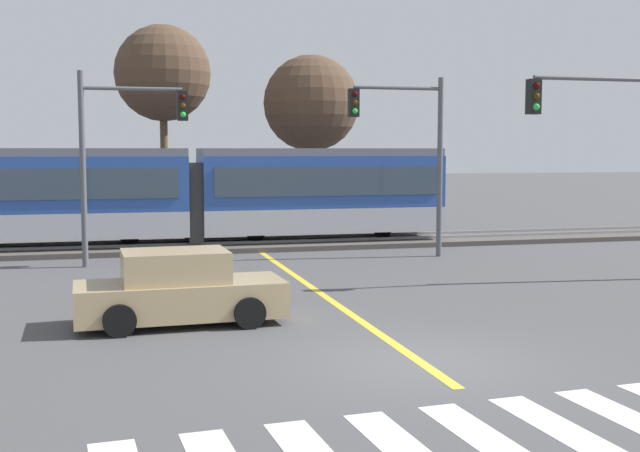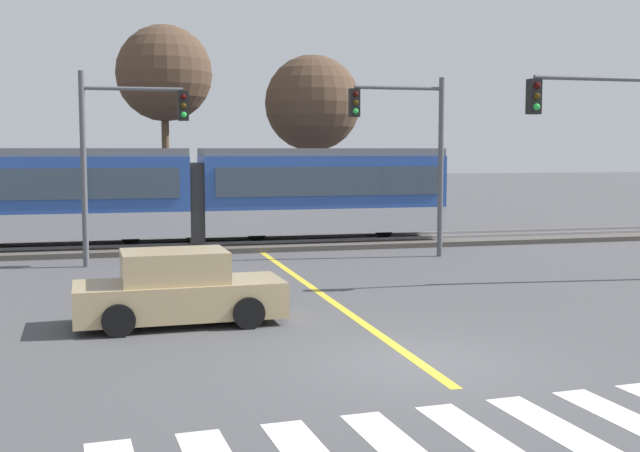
% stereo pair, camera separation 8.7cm
% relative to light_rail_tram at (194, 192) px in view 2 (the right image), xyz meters
% --- Properties ---
extents(ground_plane, '(200.00, 200.00, 0.00)m').
position_rel_light_rail_tram_xyz_m(ground_plane, '(2.14, -16.77, -2.05)').
color(ground_plane, '#474749').
extents(track_bed, '(120.00, 4.00, 0.18)m').
position_rel_light_rail_tram_xyz_m(track_bed, '(2.14, 0.01, -1.96)').
color(track_bed, '#4C4742').
rests_on(track_bed, ground).
extents(rail_near, '(120.00, 0.08, 0.10)m').
position_rel_light_rail_tram_xyz_m(rail_near, '(2.14, -0.71, -1.82)').
color(rail_near, '#939399').
rests_on(rail_near, track_bed).
extents(rail_far, '(120.00, 0.08, 0.10)m').
position_rel_light_rail_tram_xyz_m(rail_far, '(2.14, 0.73, -1.82)').
color(rail_far, '#939399').
rests_on(rail_far, track_bed).
extents(light_rail_tram, '(18.50, 2.64, 3.43)m').
position_rel_light_rail_tram_xyz_m(light_rail_tram, '(0.00, 0.00, 0.00)').
color(light_rail_tram, '#B7BAC1').
rests_on(light_rail_tram, track_bed).
extents(crosswalk_stripe_3, '(0.75, 2.83, 0.01)m').
position_rel_light_rail_tram_xyz_m(crosswalk_stripe_3, '(0.50, -20.45, -2.04)').
color(crosswalk_stripe_3, silver).
rests_on(crosswalk_stripe_3, ground).
extents(crosswalk_stripe_4, '(0.75, 2.83, 0.01)m').
position_rel_light_rail_tram_xyz_m(crosswalk_stripe_4, '(1.60, -20.38, -2.04)').
color(crosswalk_stripe_4, silver).
rests_on(crosswalk_stripe_4, ground).
extents(crosswalk_stripe_5, '(0.75, 2.83, 0.01)m').
position_rel_light_rail_tram_xyz_m(crosswalk_stripe_5, '(2.69, -20.30, -2.04)').
color(crosswalk_stripe_5, silver).
rests_on(crosswalk_stripe_5, ground).
extents(crosswalk_stripe_6, '(0.75, 2.83, 0.01)m').
position_rel_light_rail_tram_xyz_m(crosswalk_stripe_6, '(3.79, -20.23, -2.04)').
color(crosswalk_stripe_6, silver).
rests_on(crosswalk_stripe_6, ground).
extents(lane_centre_line, '(0.20, 16.34, 0.01)m').
position_rel_light_rail_tram_xyz_m(lane_centre_line, '(2.14, -10.17, -2.05)').
color(lane_centre_line, gold).
rests_on(lane_centre_line, ground).
extents(sedan_crossing, '(4.26, 2.04, 1.52)m').
position_rel_light_rail_tram_xyz_m(sedan_crossing, '(-1.52, -12.74, -1.35)').
color(sedan_crossing, tan).
rests_on(sedan_crossing, ground).
extents(traffic_light_far_left, '(3.25, 0.38, 5.91)m').
position_rel_light_rail_tram_xyz_m(traffic_light_far_left, '(-2.58, -3.93, 1.80)').
color(traffic_light_far_left, '#515459').
rests_on(traffic_light_far_left, ground).
extents(traffic_light_far_right, '(3.25, 0.38, 5.92)m').
position_rel_light_rail_tram_xyz_m(traffic_light_far_right, '(6.66, -4.31, 1.87)').
color(traffic_light_far_right, '#515459').
rests_on(traffic_light_far_right, ground).
extents(traffic_light_mid_right, '(4.25, 0.38, 6.01)m').
position_rel_light_rail_tram_xyz_m(traffic_light_mid_right, '(10.34, -10.25, 1.89)').
color(traffic_light_mid_right, '#515459').
rests_on(traffic_light_mid_right, ground).
extents(bare_tree_west, '(4.03, 4.03, 8.78)m').
position_rel_light_rail_tram_xyz_m(bare_tree_west, '(-0.66, 5.56, 4.68)').
color(bare_tree_west, brown).
rests_on(bare_tree_west, ground).
extents(bare_tree_east, '(4.16, 4.16, 7.65)m').
position_rel_light_rail_tram_xyz_m(bare_tree_east, '(5.63, 4.99, 3.50)').
color(bare_tree_east, brown).
rests_on(bare_tree_east, ground).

